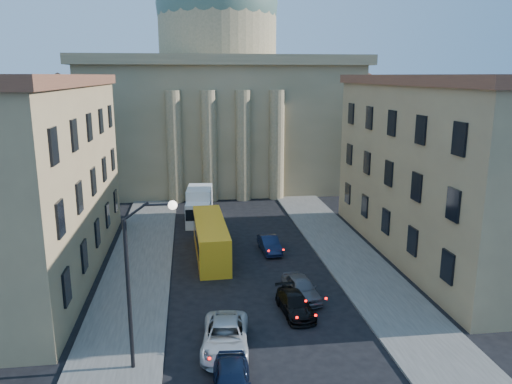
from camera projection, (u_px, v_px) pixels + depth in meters
sidewalk_left at (134, 288)px, 34.95m from camera, size 5.00×60.00×0.15m
sidewalk_right at (367, 276)px, 37.17m from camera, size 5.00×60.00×0.15m
church at (219, 96)px, 69.51m from camera, size 68.02×28.76×36.60m
building_left at (13, 178)px, 36.03m from camera, size 11.60×26.60×14.70m
building_right at (455, 166)px, 40.45m from camera, size 11.60×26.60×14.70m
street_lamp at (139, 272)px, 24.31m from camera, size 2.62×0.44×8.83m
car_left_near at (231, 381)px, 23.18m from camera, size 2.12×4.59×1.52m
car_left_mid at (225, 337)px, 27.15m from camera, size 3.05×5.63×1.50m
car_right_mid at (295, 304)px, 31.31m from camera, size 2.14×4.47×1.26m
car_right_far at (301, 288)px, 33.47m from camera, size 2.32×4.53×1.48m
car_right_distant at (269, 244)px, 42.29m from camera, size 1.69×4.16×1.34m
city_bus at (211, 237)px, 41.23m from camera, size 2.73×10.53×2.95m
box_truck at (199, 206)px, 50.87m from camera, size 2.93×6.32×3.37m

